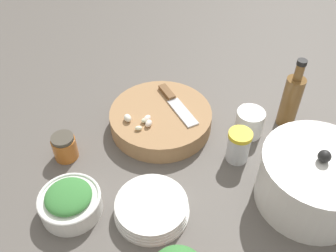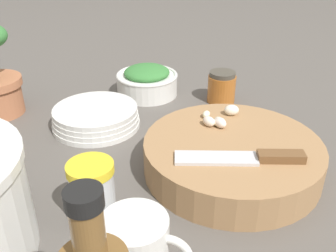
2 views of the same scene
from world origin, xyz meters
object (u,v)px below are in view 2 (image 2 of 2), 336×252
(chef_knife, at_px, (248,157))
(garlic_cloves, at_px, (220,117))
(plate_stack, at_px, (96,117))
(cutting_board, at_px, (232,156))
(coffee_mug, at_px, (137,246))
(herb_bowl, at_px, (147,81))
(honey_jar, at_px, (222,87))
(spice_jar, at_px, (93,193))

(chef_knife, bearing_deg, garlic_cloves, 13.39)
(garlic_cloves, relative_size, plate_stack, 0.47)
(cutting_board, relative_size, coffee_mug, 2.93)
(chef_knife, height_order, plate_stack, chef_knife)
(chef_knife, distance_m, herb_bowl, 0.40)
(coffee_mug, bearing_deg, chef_knife, -60.97)
(cutting_board, bearing_deg, chef_knife, 177.53)
(honey_jar, bearing_deg, garlic_cloves, 155.34)
(cutting_board, distance_m, coffee_mug, 0.25)
(chef_knife, distance_m, plate_stack, 0.33)
(honey_jar, bearing_deg, coffee_mug, 145.86)
(chef_knife, xyz_separation_m, spice_jar, (-0.00, 0.22, -0.01))
(chef_knife, bearing_deg, plate_stack, 52.69)
(cutting_board, xyz_separation_m, chef_knife, (-0.05, 0.00, 0.03))
(chef_knife, bearing_deg, herb_bowl, 25.46)
(chef_knife, relative_size, garlic_cloves, 2.30)
(herb_bowl, distance_m, coffee_mug, 0.51)
(cutting_board, height_order, chef_knife, chef_knife)
(garlic_cloves, xyz_separation_m, coffee_mug, (-0.23, 0.19, -0.02))
(cutting_board, relative_size, honey_jar, 4.02)
(cutting_board, xyz_separation_m, garlic_cloves, (0.07, -0.01, 0.04))
(cutting_board, relative_size, spice_jar, 3.11)
(cutting_board, relative_size, garlic_cloves, 3.49)
(spice_jar, bearing_deg, plate_stack, -6.71)
(chef_knife, relative_size, coffee_mug, 1.94)
(herb_bowl, xyz_separation_m, plate_stack, (-0.13, 0.13, -0.01))
(garlic_cloves, distance_m, herb_bowl, 0.28)
(spice_jar, xyz_separation_m, honey_jar, (0.31, -0.32, -0.01))
(coffee_mug, xyz_separation_m, plate_stack, (0.37, 0.01, -0.02))
(cutting_board, relative_size, herb_bowl, 1.98)
(chef_knife, bearing_deg, cutting_board, 14.66)
(herb_bowl, relative_size, plate_stack, 0.83)
(herb_bowl, bearing_deg, spice_jar, 157.39)
(chef_knife, distance_m, honey_jar, 0.32)
(cutting_board, height_order, herb_bowl, herb_bowl)
(chef_knife, bearing_deg, spice_jar, 108.28)
(spice_jar, relative_size, coffee_mug, 0.94)
(garlic_cloves, height_order, plate_stack, garlic_cloves)
(herb_bowl, relative_size, honey_jar, 2.03)
(garlic_cloves, xyz_separation_m, honey_jar, (0.19, -0.09, -0.03))
(cutting_board, height_order, plate_stack, cutting_board)
(chef_knife, height_order, garlic_cloves, garlic_cloves)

